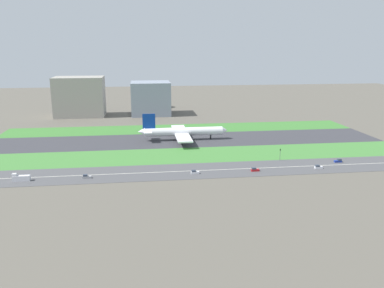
{
  "coord_description": "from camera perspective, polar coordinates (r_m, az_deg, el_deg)",
  "views": [
    {
      "loc": [
        -32.46,
        -275.4,
        66.08
      ],
      "look_at": [
        -0.66,
        -36.5,
        6.0
      ],
      "focal_mm": 36.76,
      "sensor_mm": 36.0,
      "label": 1
    }
  ],
  "objects": [
    {
      "name": "grass_median_south",
      "position": [
        245.67,
        0.29,
        -1.59
      ],
      "size": [
        280.0,
        36.0,
        0.1
      ],
      "primitive_type": "cube",
      "color": "#427F38",
      "rests_on": "ground_plane"
    },
    {
      "name": "car_1",
      "position": [
        209.71,
        0.39,
        -4.1
      ],
      "size": [
        4.4,
        1.8,
        2.0
      ],
      "rotation": [
        0.0,
        0.0,
        3.14
      ],
      "color": "silver",
      "rests_on": "highway"
    },
    {
      "name": "fuel_tank_west",
      "position": [
        438.63,
        -5.31,
        6.3
      ],
      "size": [
        19.01,
        19.01,
        15.54
      ],
      "primitive_type": "cylinder",
      "color": "silver",
      "rests_on": "ground_plane"
    },
    {
      "name": "highway",
      "position": [
        215.36,
        1.46,
        -3.86
      ],
      "size": [
        280.0,
        28.0,
        0.1
      ],
      "primitive_type": "cube",
      "color": "#4C4C4F",
      "rests_on": "ground_plane"
    },
    {
      "name": "traffic_light",
      "position": [
        238.4,
        12.66,
        -1.37
      ],
      "size": [
        0.36,
        0.5,
        7.2
      ],
      "color": "#4C4C51",
      "rests_on": "highway"
    },
    {
      "name": "terminal_building",
      "position": [
        396.45,
        -15.98,
        6.62
      ],
      "size": [
        46.58,
        31.16,
        37.74
      ],
      "primitive_type": "cube",
      "color": "#9E998E",
      "rests_on": "ground_plane"
    },
    {
      "name": "ground_plane",
      "position": [
        285.07,
        -0.84,
        0.59
      ],
      "size": [
        800.0,
        800.0,
        0.0
      ],
      "primitive_type": "plane",
      "color": "#5B564C"
    },
    {
      "name": "highway_centerline",
      "position": [
        215.34,
        1.46,
        -3.85
      ],
      "size": [
        266.0,
        0.5,
        0.01
      ],
      "primitive_type": "cube",
      "color": "silver",
      "rests_on": "highway"
    },
    {
      "name": "airliner",
      "position": [
        283.33,
        -1.51,
        1.8
      ],
      "size": [
        65.0,
        56.0,
        19.7
      ],
      "color": "white",
      "rests_on": "runway"
    },
    {
      "name": "car_3",
      "position": [
        229.43,
        17.84,
        -3.2
      ],
      "size": [
        4.4,
        1.8,
        2.0
      ],
      "rotation": [
        0.0,
        0.0,
        3.14
      ],
      "color": "silver",
      "rests_on": "highway"
    },
    {
      "name": "car_0",
      "position": [
        209.82,
        -15.06,
        -4.59
      ],
      "size": [
        4.4,
        1.8,
        2.0
      ],
      "rotation": [
        0.0,
        0.0,
        3.14
      ],
      "color": "#99999E",
      "rests_on": "highway"
    },
    {
      "name": "runway",
      "position": [
        285.06,
        -0.84,
        0.6
      ],
      "size": [
        280.0,
        46.0,
        0.1
      ],
      "primitive_type": "cube",
      "color": "#38383D",
      "rests_on": "ground_plane"
    },
    {
      "name": "truck_0",
      "position": [
        216.35,
        -23.59,
        -4.53
      ],
      "size": [
        8.4,
        2.5,
        4.0
      ],
      "rotation": [
        0.0,
        0.0,
        3.14
      ],
      "color": "silver",
      "rests_on": "highway"
    },
    {
      "name": "car_4",
      "position": [
        216.57,
        9.1,
        -3.69
      ],
      "size": [
        4.4,
        1.8,
        2.0
      ],
      "rotation": [
        0.0,
        0.0,
        3.14
      ],
      "color": "#B2191E",
      "rests_on": "highway"
    },
    {
      "name": "car_2",
      "position": [
        245.52,
        20.46,
        -2.3
      ],
      "size": [
        4.4,
        1.8,
        2.0
      ],
      "color": "navy",
      "rests_on": "highway"
    },
    {
      "name": "hangar_building",
      "position": [
        392.73,
        -6.02,
        6.61
      ],
      "size": [
        37.96,
        35.35,
        32.2
      ],
      "primitive_type": "cube",
      "color": "gray",
      "rests_on": "ground_plane"
    },
    {
      "name": "grass_median_north",
      "position": [
        324.84,
        -1.69,
        2.26
      ],
      "size": [
        280.0,
        36.0,
        0.1
      ],
      "primitive_type": "cube",
      "color": "#3D7A33",
      "rests_on": "ground_plane"
    }
  ]
}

